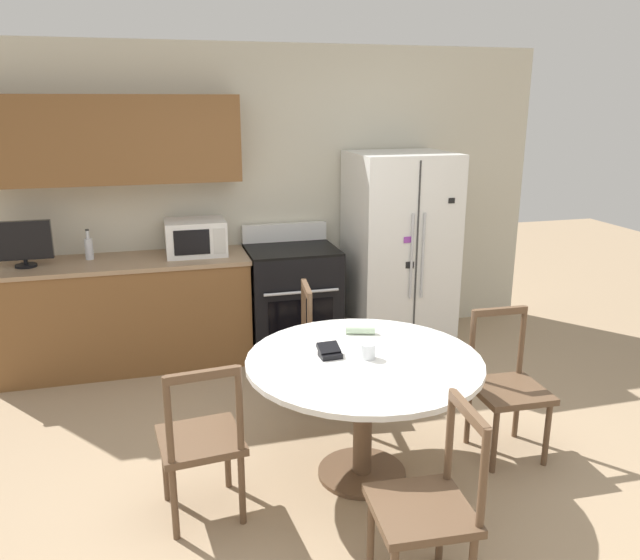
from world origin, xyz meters
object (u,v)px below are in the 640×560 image
countertop_tv (23,242)px  dining_chair_left (201,442)px  wallet (329,352)px  microwave (196,237)px  dining_chair_far (329,347)px  candle_glass (368,352)px  dining_chair_near (428,508)px  oven_range (292,298)px  refrigerator (399,250)px  counter_bottle (89,248)px  dining_chair_right (507,388)px

countertop_tv → dining_chair_left: (1.13, -2.15, -0.66)m
countertop_tv → wallet: countertop_tv is taller
microwave → dining_chair_far: bearing=-54.8°
candle_glass → wallet: size_ratio=0.65×
countertop_tv → dining_chair_near: size_ratio=0.46×
oven_range → countertop_tv: (-2.10, 0.00, 0.62)m
refrigerator → counter_bottle: bearing=175.7°
microwave → dining_chair_near: (0.73, -3.03, -0.61)m
oven_range → countertop_tv: size_ratio=2.59×
counter_bottle → dining_chair_far: bearing=-35.9°
countertop_tv → dining_chair_left: countertop_tv is taller
counter_bottle → dining_chair_left: 2.43m
microwave → dining_chair_near: microwave is taller
microwave → wallet: size_ratio=3.68×
microwave → counter_bottle: microwave is taller
microwave → countertop_tv: size_ratio=1.17×
countertop_tv → wallet: 2.72m
wallet → countertop_tv: bearing=134.1°
counter_bottle → dining_chair_right: size_ratio=0.27×
dining_chair_left → dining_chair_near: same height
refrigerator → wallet: size_ratio=12.91×
dining_chair_near → candle_glass: dining_chair_near is taller
microwave → candle_glass: 2.25m
dining_chair_near → dining_chair_right: bearing=-41.5°
dining_chair_right → wallet: bearing=-1.5°
oven_range → dining_chair_far: bearing=-88.8°
dining_chair_far → candle_glass: 1.00m
countertop_tv → refrigerator: bearing=-1.4°
dining_chair_far → dining_chair_near: same height
dining_chair_left → dining_chair_far: same height
counter_bottle → dining_chair_right: 3.36m
refrigerator → dining_chair_left: refrigerator is taller
countertop_tv → dining_chair_far: bearing=-27.1°
counter_bottle → wallet: size_ratio=1.86×
microwave → dining_chair_right: 2.75m
oven_range → countertop_tv: bearing=179.9°
dining_chair_left → counter_bottle: bearing=101.0°
dining_chair_right → microwave: bearing=-48.8°
refrigerator → dining_chair_far: 1.44m
microwave → candle_glass: microwave is taller
refrigerator → counter_bottle: size_ratio=6.93×
dining_chair_near → candle_glass: size_ratio=10.51×
dining_chair_near → countertop_tv: bearing=38.4°
countertop_tv → candle_glass: 2.91m
refrigerator → countertop_tv: (-3.05, 0.07, 0.24)m
counter_bottle → countertop_tv: bearing=-165.0°
refrigerator → microwave: bearing=175.1°
dining_chair_far → candle_glass: dining_chair_far is taller
microwave → wallet: (0.58, -2.01, -0.27)m
oven_range → dining_chair_far: oven_range is taller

